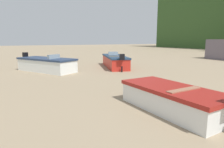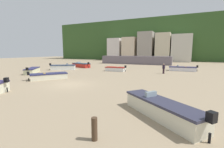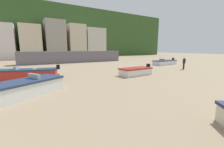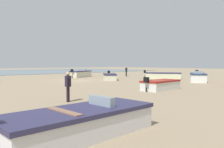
{
  "view_description": "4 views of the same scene",
  "coord_description": "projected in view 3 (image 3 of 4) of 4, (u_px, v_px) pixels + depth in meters",
  "views": [
    {
      "loc": [
        4.46,
        8.18,
        2.22
      ],
      "look_at": [
        -1.23,
        11.16,
        1.1
      ],
      "focal_mm": 31.48,
      "sensor_mm": 36.0,
      "label": 1
    },
    {
      "loc": [
        10.77,
        -12.74,
        3.4
      ],
      "look_at": [
        2.35,
        6.01,
        0.47
      ],
      "focal_mm": 24.77,
      "sensor_mm": 36.0,
      "label": 2
    },
    {
      "loc": [
        -9.62,
        1.28,
        2.69
      ],
      "look_at": [
        -5.38,
        8.37,
        1.24
      ],
      "focal_mm": 22.93,
      "sensor_mm": 36.0,
      "label": 3
    },
    {
      "loc": [
        14.52,
        23.19,
        2.04
      ],
      "look_at": [
        -2.59,
        3.94,
        0.86
      ],
      "focal_mm": 36.08,
      "sensor_mm": 36.0,
      "label": 4
    }
  ],
  "objects": [
    {
      "name": "harbor_pier",
      "position": [
        74.0,
        57.0,
        28.76
      ],
      "size": [
        19.72,
        2.4,
        2.27
      ],
      "primitive_type": "cube",
      "color": "slate",
      "rests_on": "ground"
    },
    {
      "name": "townhouse_far_right",
      "position": [
        94.0,
        43.0,
        48.63
      ],
      "size": [
        6.47,
        6.39,
        9.39
      ],
      "primitive_type": "cube",
      "color": "beige",
      "rests_on": "ground"
    },
    {
      "name": "beach_walker_distant",
      "position": [
        184.0,
        62.0,
        18.94
      ],
      "size": [
        0.48,
        0.48,
        1.62
      ],
      "rotation": [
        0.0,
        0.0,
        0.86
      ],
      "color": "black",
      "rests_on": "ground"
    },
    {
      "name": "boat_red_5",
      "position": [
        28.0,
        74.0,
        12.67
      ],
      "size": [
        5.17,
        2.84,
        1.26
      ],
      "rotation": [
        0.0,
        0.0,
        1.27
      ],
      "color": "red",
      "rests_on": "ground"
    },
    {
      "name": "boat_white_6",
      "position": [
        22.0,
        89.0,
        7.96
      ],
      "size": [
        4.75,
        3.72,
        1.27
      ],
      "rotation": [
        0.0,
        0.0,
        5.24
      ],
      "color": "white",
      "rests_on": "ground"
    },
    {
      "name": "boat_white_0",
      "position": [
        136.0,
        71.0,
        14.89
      ],
      "size": [
        3.81,
        1.72,
        1.08
      ],
      "rotation": [
        0.0,
        0.0,
        1.63
      ],
      "color": "silver",
      "rests_on": "ground"
    },
    {
      "name": "townhouse_centre_left",
      "position": [
        31.0,
        42.0,
        38.95
      ],
      "size": [
        5.19,
        5.75,
        9.07
      ],
      "primitive_type": "cube",
      "color": "beige",
      "rests_on": "ground"
    },
    {
      "name": "headland_hill",
      "position": [
        51.0,
        35.0,
        58.59
      ],
      "size": [
        90.0,
        32.0,
        16.77
      ],
      "primitive_type": "cube",
      "color": "#345527",
      "rests_on": "ground"
    },
    {
      "name": "townhouse_centre_right",
      "position": [
        76.0,
        41.0,
        45.14
      ],
      "size": [
        5.03,
        5.6,
        10.11
      ],
      "primitive_type": "cube",
      "color": "beige",
      "rests_on": "ground"
    },
    {
      "name": "townhouse_left",
      "position": [
        3.0,
        42.0,
        36.15
      ],
      "size": [
        5.32,
        6.44,
        8.86
      ],
      "primitive_type": "cube",
      "color": "silver",
      "rests_on": "ground"
    },
    {
      "name": "townhouse_centre",
      "position": [
        55.0,
        40.0,
        42.4
      ],
      "size": [
        5.45,
        6.73,
        10.81
      ],
      "primitive_type": "cube",
      "color": "#9E9589",
      "rests_on": "ground"
    },
    {
      "name": "boat_white_2",
      "position": [
        165.0,
        62.0,
        24.85
      ],
      "size": [
        4.85,
        1.95,
        1.09
      ],
      "rotation": [
        0.0,
        0.0,
        1.62
      ],
      "color": "white",
      "rests_on": "ground"
    }
  ]
}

